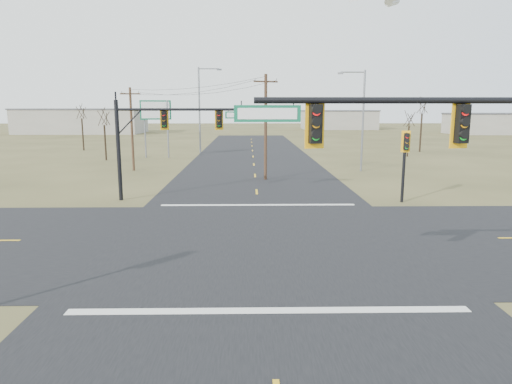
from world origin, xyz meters
The scene contains 20 objects.
ground centered at (0.00, 0.00, 0.00)m, with size 320.00×320.00×0.00m, color olive.
road_ew centered at (0.00, 0.00, 0.01)m, with size 160.00×14.00×0.02m, color black.
road_ns centered at (0.00, 0.00, 0.01)m, with size 14.00×160.00×0.02m, color black.
stop_bar_near centered at (0.00, -7.50, 0.03)m, with size 12.00×0.40×0.01m, color silver.
stop_bar_far centered at (0.00, 7.50, 0.03)m, with size 12.00×0.40×0.01m, color silver.
mast_arm_near centered at (5.41, -7.76, 4.94)m, with size 10.34×0.51×6.76m.
mast_arm_far centered at (-5.81, 9.32, 4.69)m, with size 8.83×0.58×6.46m.
pedestal_signal_ne centered at (9.27, 8.21, 3.33)m, with size 0.66×0.58×4.59m.
utility_pole_near centered at (0.84, 17.72, 4.53)m, with size 2.01×0.90×8.66m.
utility_pole_far centered at (-11.66, 23.70, 4.14)m, with size 1.92×0.23×7.86m.
highway_sign centered at (-11.63, 35.17, 4.78)m, with size 3.55×1.04×6.85m.
streetlight_a centered at (9.98, 22.91, 5.28)m, with size 2.63×0.35×9.40m.
streetlight_c centered at (-6.76, 40.82, 6.26)m, with size 3.12×0.49×11.14m.
bare_tree_a centered at (-17.01, 32.55, 5.01)m, with size 3.43×3.43×6.33m.
bare_tree_b centered at (-24.00, 45.04, 5.51)m, with size 3.52×3.52×6.89m.
bare_tree_c centered at (19.17, 35.96, 4.69)m, with size 3.22×3.22×5.98m.
bare_tree_d centered at (22.99, 42.06, 6.33)m, with size 3.78×3.78×7.86m.
warehouse_left centered at (-40.00, 90.00, 2.75)m, with size 28.00×14.00×5.50m, color #A09A8E.
warehouse_mid centered at (25.00, 110.00, 2.50)m, with size 20.00×12.00×5.00m, color #A09A8E.
warehouse_right centered at (55.00, 85.00, 2.25)m, with size 18.00×10.00×4.50m, color #A09A8E.
Camera 1 is at (-0.60, -20.18, 5.97)m, focal length 32.00 mm.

